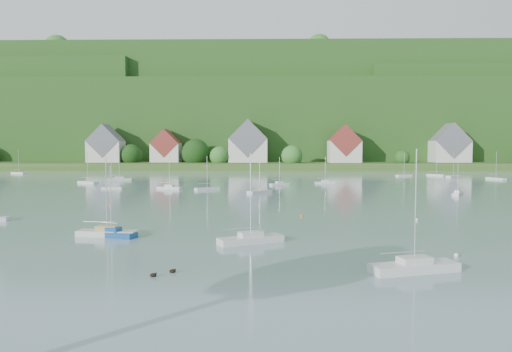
{
  "coord_description": "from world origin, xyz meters",
  "views": [
    {
      "loc": [
        12.22,
        -17.25,
        9.56
      ],
      "look_at": [
        10.45,
        75.0,
        4.0
      ],
      "focal_mm": 34.2,
      "sensor_mm": 36.0,
      "label": 1
    }
  ],
  "objects_px": {
    "near_sailboat_3": "(251,239)",
    "near_sailboat_1": "(111,233)",
    "near_sailboat_4": "(414,266)",
    "near_sailboat_2": "(107,232)"
  },
  "relations": [
    {
      "from": "near_sailboat_2",
      "to": "near_sailboat_4",
      "type": "height_order",
      "value": "near_sailboat_4"
    },
    {
      "from": "near_sailboat_1",
      "to": "near_sailboat_2",
      "type": "relative_size",
      "value": 0.88
    },
    {
      "from": "near_sailboat_1",
      "to": "near_sailboat_2",
      "type": "height_order",
      "value": "near_sailboat_2"
    },
    {
      "from": "near_sailboat_4",
      "to": "near_sailboat_2",
      "type": "bearing_deg",
      "value": 136.28
    },
    {
      "from": "near_sailboat_3",
      "to": "near_sailboat_4",
      "type": "xyz_separation_m",
      "value": [
        12.83,
        -10.93,
        0.01
      ]
    },
    {
      "from": "near_sailboat_2",
      "to": "near_sailboat_4",
      "type": "xyz_separation_m",
      "value": [
        28.26,
        -14.31,
        0.02
      ]
    },
    {
      "from": "near_sailboat_3",
      "to": "near_sailboat_4",
      "type": "relative_size",
      "value": 0.95
    },
    {
      "from": "near_sailboat_3",
      "to": "near_sailboat_1",
      "type": "bearing_deg",
      "value": 140.77
    },
    {
      "from": "near_sailboat_2",
      "to": "near_sailboat_4",
      "type": "bearing_deg",
      "value": -21.04
    },
    {
      "from": "near_sailboat_2",
      "to": "near_sailboat_3",
      "type": "relative_size",
      "value": 0.96
    }
  ]
}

